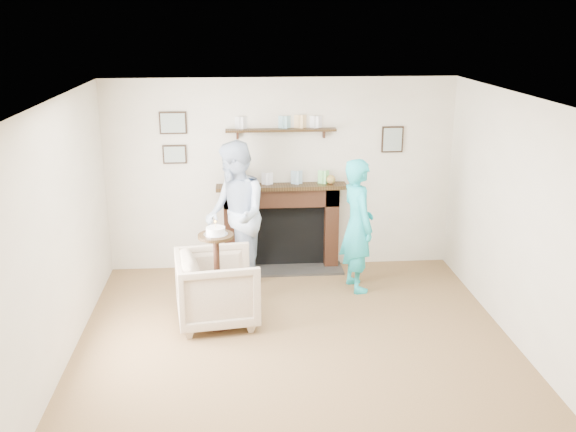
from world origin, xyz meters
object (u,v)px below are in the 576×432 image
at_px(armchair, 219,321).
at_px(woman, 355,288).
at_px(man, 237,283).
at_px(pedestal_table, 217,262).

distance_m(armchair, woman, 1.85).
xyz_separation_m(man, pedestal_table, (-0.20, -1.14, 0.74)).
xyz_separation_m(man, woman, (1.47, -0.25, 0.00)).
bearing_deg(armchair, man, -19.01).
distance_m(woman, pedestal_table, 2.03).
bearing_deg(woman, pedestal_table, 105.62).
distance_m(armchair, pedestal_table, 0.75).
relative_size(man, pedestal_table, 1.50).
bearing_deg(man, woman, 66.45).
height_order(armchair, man, man).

